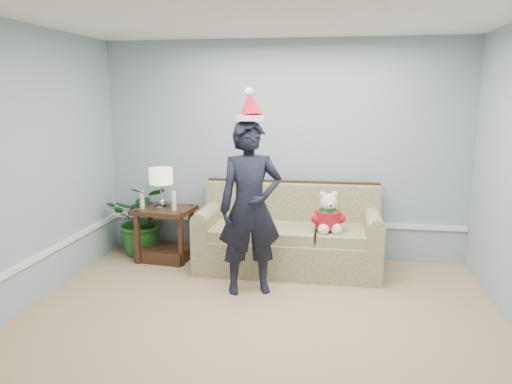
{
  "coord_description": "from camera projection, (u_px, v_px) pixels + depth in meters",
  "views": [
    {
      "loc": [
        0.68,
        -3.64,
        2.04
      ],
      "look_at": [
        -0.18,
        1.55,
        1.01
      ],
      "focal_mm": 35.0,
      "sensor_mm": 36.0,
      "label": 1
    }
  ],
  "objects": [
    {
      "name": "table_lamp",
      "position": [
        161.0,
        178.0,
        6.04
      ],
      "size": [
        0.28,
        0.28,
        0.51
      ],
      "color": "silver",
      "rests_on": "side_table"
    },
    {
      "name": "candle_pair",
      "position": [
        158.0,
        201.0,
        6.06
      ],
      "size": [
        0.46,
        0.06,
        0.23
      ],
      "color": "silver",
      "rests_on": "side_table"
    },
    {
      "name": "santa_hat",
      "position": [
        250.0,
        106.0,
        4.92
      ],
      "size": [
        0.37,
        0.4,
        0.33
      ],
      "rotation": [
        0.0,
        0.0,
        0.44
      ],
      "color": "white",
      "rests_on": "man"
    },
    {
      "name": "houseplant",
      "position": [
        143.0,
        219.0,
        6.42
      ],
      "size": [
        0.93,
        0.84,
        0.93
      ],
      "primitive_type": "imported",
      "rotation": [
        0.0,
        0.0,
        0.15
      ],
      "color": "#1F5720",
      "rests_on": "room_shell"
    },
    {
      "name": "wainscot_trim",
      "position": [
        158.0,
        247.0,
        5.26
      ],
      "size": [
        4.49,
        4.99,
        0.06
      ],
      "color": "white",
      "rests_on": "room_shell"
    },
    {
      "name": "side_table",
      "position": [
        165.0,
        239.0,
        6.24
      ],
      "size": [
        0.74,
        0.65,
        0.66
      ],
      "rotation": [
        0.0,
        0.0,
        -0.12
      ],
      "color": "#3E2316",
      "rests_on": "room_shell"
    },
    {
      "name": "sofa",
      "position": [
        289.0,
        239.0,
        5.93
      ],
      "size": [
        2.12,
        0.91,
        1.0
      ],
      "rotation": [
        0.0,
        0.0,
        -0.0
      ],
      "color": "#4A5729",
      "rests_on": "room_shell"
    },
    {
      "name": "man",
      "position": [
        250.0,
        208.0,
        5.1
      ],
      "size": [
        0.76,
        0.62,
        1.79
      ],
      "primitive_type": "imported",
      "rotation": [
        0.0,
        0.0,
        0.33
      ],
      "color": "black",
      "rests_on": "room_shell"
    },
    {
      "name": "teddy_bear",
      "position": [
        328.0,
        217.0,
        5.59
      ],
      "size": [
        0.35,
        0.36,
        0.47
      ],
      "rotation": [
        0.0,
        0.0,
        0.24
      ],
      "color": "white",
      "rests_on": "sofa"
    },
    {
      "name": "room_shell",
      "position": [
        246.0,
        187.0,
        3.76
      ],
      "size": [
        4.54,
        5.04,
        2.74
      ],
      "color": "tan",
      "rests_on": "ground"
    }
  ]
}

